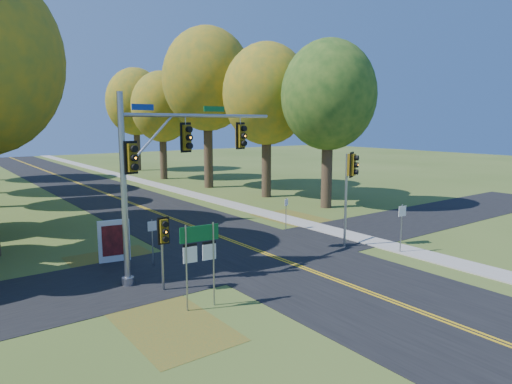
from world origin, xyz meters
TOP-DOWN VIEW (x-y plane):
  - ground at (0.00, 0.00)m, footprint 160.00×160.00m
  - road_main at (0.00, 0.00)m, footprint 8.00×160.00m
  - road_cross at (0.00, 2.00)m, footprint 60.00×6.00m
  - centerline_left at (-0.10, 0.00)m, footprint 0.10×160.00m
  - centerline_right at (0.10, 0.00)m, footprint 0.10×160.00m
  - sidewalk_east at (6.20, 0.00)m, footprint 1.60×160.00m
  - leaf_patch_w_near at (-6.50, 4.00)m, footprint 4.00×6.00m
  - leaf_patch_e at (6.80, 6.00)m, footprint 3.50×8.00m
  - leaf_patch_w_far at (-7.50, -3.00)m, footprint 3.00×5.00m
  - tree_e_a at (11.57, 8.77)m, footprint 7.20×7.20m
  - tree_e_b at (10.97, 15.58)m, footprint 7.60×7.60m
  - tree_e_c at (9.88, 23.69)m, footprint 8.80×8.80m
  - tree_e_d at (9.26, 32.87)m, footprint 7.00×7.00m
  - tree_e_e at (10.47, 43.58)m, footprint 7.80×7.80m
  - traffic_mast at (-5.15, 1.68)m, footprint 8.47×1.92m
  - east_signal_pole at (4.29, -0.12)m, footprint 0.55×0.67m
  - ped_signal_pole at (-6.34, -0.19)m, footprint 0.47×0.55m
  - route_sign_cluster at (-5.99, -2.40)m, footprint 1.44×0.24m
  - info_kiosk at (-6.57, 4.82)m, footprint 1.47×0.47m
  - reg_sign_e_north at (4.20, 4.90)m, footprint 0.37×0.16m
  - reg_sign_e_south at (5.63, -2.41)m, footprint 0.48×0.11m
  - reg_sign_w at (-5.37, 3.09)m, footprint 0.42×0.07m

SIDE VIEW (x-z plane):
  - ground at x=0.00m, z-range 0.00..0.00m
  - leaf_patch_w_near at x=-6.50m, z-range 0.00..0.01m
  - leaf_patch_e at x=6.80m, z-range 0.00..0.01m
  - leaf_patch_w_far at x=-7.50m, z-range 0.00..0.01m
  - road_cross at x=0.00m, z-range 0.00..0.02m
  - road_main at x=0.00m, z-range 0.00..0.02m
  - centerline_left at x=-0.10m, z-range 0.02..0.03m
  - centerline_right at x=0.10m, z-range 0.02..0.03m
  - sidewalk_east at x=6.20m, z-range 0.00..0.06m
  - info_kiosk at x=-6.57m, z-range 0.00..2.01m
  - reg_sign_e_north at x=4.20m, z-range 0.37..2.37m
  - reg_sign_w at x=-5.37m, z-range 0.41..2.60m
  - reg_sign_e_south at x=5.63m, z-range 0.46..2.97m
  - route_sign_cluster at x=-5.99m, z-range 0.63..3.73m
  - ped_signal_pole at x=-6.34m, z-range 0.73..3.73m
  - east_signal_pole at x=4.29m, z-range 1.31..6.39m
  - traffic_mast at x=-5.15m, z-range 1.11..8.88m
  - tree_e_d at x=9.26m, z-range 2.08..14.40m
  - tree_e_a at x=11.57m, z-range 2.16..14.90m
  - tree_e_b at x=10.97m, z-range 2.23..15.56m
  - tree_e_e at x=10.47m, z-range 2.32..16.06m
  - tree_e_c at x=9.88m, z-range 2.77..18.56m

